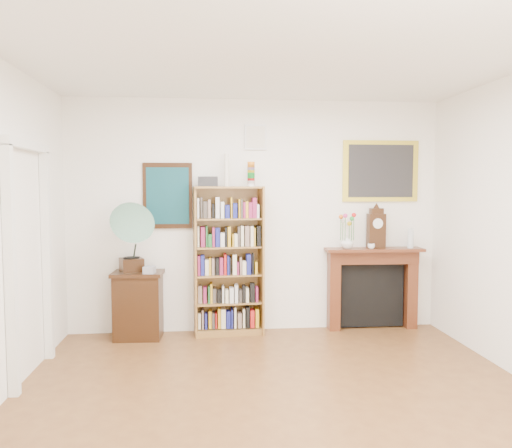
{
  "coord_description": "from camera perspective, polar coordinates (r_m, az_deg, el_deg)",
  "views": [
    {
      "loc": [
        -0.58,
        -3.52,
        1.75
      ],
      "look_at": [
        -0.08,
        1.6,
        1.37
      ],
      "focal_mm": 35.0,
      "sensor_mm": 36.0,
      "label": 1
    }
  ],
  "objects": [
    {
      "name": "room",
      "position": [
        3.59,
        3.77,
        -1.39
      ],
      "size": [
        4.51,
        5.01,
        2.81
      ],
      "color": "brown",
      "rests_on": "ground"
    },
    {
      "name": "door_casing",
      "position": [
        5.02,
        -24.44,
        -1.75
      ],
      "size": [
        0.08,
        1.02,
        2.17
      ],
      "color": "white",
      "rests_on": "left_wall"
    },
    {
      "name": "teal_poster",
      "position": [
        6.02,
        -10.05,
        3.2
      ],
      "size": [
        0.58,
        0.04,
        0.78
      ],
      "color": "black",
      "rests_on": "back_wall"
    },
    {
      "name": "small_picture",
      "position": [
        6.06,
        -0.04,
        9.89
      ],
      "size": [
        0.26,
        0.04,
        0.3
      ],
      "color": "white",
      "rests_on": "back_wall"
    },
    {
      "name": "gilt_painting",
      "position": [
        6.37,
        14.05,
        5.89
      ],
      "size": [
        0.95,
        0.04,
        0.75
      ],
      "color": "gold",
      "rests_on": "back_wall"
    },
    {
      "name": "bookshelf",
      "position": [
        5.91,
        -3.16,
        -3.25
      ],
      "size": [
        0.83,
        0.35,
        2.03
      ],
      "rotation": [
        0.0,
        0.0,
        0.09
      ],
      "color": "brown",
      "rests_on": "floor"
    },
    {
      "name": "side_cabinet",
      "position": [
        6.01,
        -13.3,
        -8.99
      ],
      "size": [
        0.59,
        0.44,
        0.78
      ],
      "primitive_type": "cube",
      "rotation": [
        0.0,
        0.0,
        -0.04
      ],
      "color": "black",
      "rests_on": "floor"
    },
    {
      "name": "fireplace",
      "position": [
        6.37,
        13.12,
        -6.43
      ],
      "size": [
        1.2,
        0.31,
        1.01
      ],
      "rotation": [
        0.0,
        0.0,
        -0.02
      ],
      "color": "#451E10",
      "rests_on": "floor"
    },
    {
      "name": "gramophone",
      "position": [
        5.81,
        -14.3,
        -1.03
      ],
      "size": [
        0.67,
        0.74,
        0.81
      ],
      "rotation": [
        0.0,
        0.0,
        0.36
      ],
      "color": "black",
      "rests_on": "side_cabinet"
    },
    {
      "name": "cd_stack",
      "position": [
        5.78,
        -12.09,
        -5.16
      ],
      "size": [
        0.14,
        0.14,
        0.08
      ],
      "primitive_type": "cube",
      "rotation": [
        0.0,
        0.0,
        -0.2
      ],
      "color": "silver",
      "rests_on": "side_cabinet"
    },
    {
      "name": "mantel_clock",
      "position": [
        6.25,
        13.57,
        -0.55
      ],
      "size": [
        0.21,
        0.13,
        0.49
      ],
      "rotation": [
        0.0,
        0.0,
        0.03
      ],
      "color": "black",
      "rests_on": "fireplace"
    },
    {
      "name": "flower_vase",
      "position": [
        6.14,
        10.36,
        -2.05
      ],
      "size": [
        0.19,
        0.19,
        0.16
      ],
      "primitive_type": "imported",
      "rotation": [
        0.0,
        0.0,
        -0.37
      ],
      "color": "silver",
      "rests_on": "fireplace"
    },
    {
      "name": "teacup",
      "position": [
        6.17,
        13.03,
        -2.49
      ],
      "size": [
        0.09,
        0.09,
        0.07
      ],
      "primitive_type": "imported",
      "rotation": [
        0.0,
        0.0,
        0.04
      ],
      "color": "white",
      "rests_on": "fireplace"
    },
    {
      "name": "bottle_left",
      "position": [
        6.38,
        17.24,
        -1.57
      ],
      "size": [
        0.07,
        0.07,
        0.24
      ],
      "primitive_type": "cylinder",
      "color": "silver",
      "rests_on": "fireplace"
    },
    {
      "name": "bottle_right",
      "position": [
        6.45,
        17.32,
        -1.69
      ],
      "size": [
        0.06,
        0.06,
        0.2
      ],
      "primitive_type": "cylinder",
      "color": "silver",
      "rests_on": "fireplace"
    }
  ]
}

